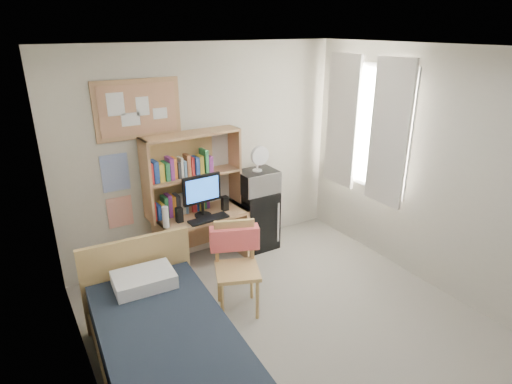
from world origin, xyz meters
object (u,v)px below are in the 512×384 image
speaker_right (225,203)px  microwave (257,181)px  desk_fan (257,160)px  bulletin_board (138,109)px  speaker_left (179,215)px  desk_chair (237,270)px  desk (202,239)px  monitor (202,196)px  mini_fridge (256,219)px  bed (172,363)px

speaker_right → microwave: bearing=4.5°
speaker_right → desk_fan: 0.68m
bulletin_board → speaker_left: size_ratio=5.35×
desk_fan → bulletin_board: bearing=168.9°
desk_fan → microwave: bearing=0.0°
desk_chair → microwave: 1.46m
desk → monitor: bearing=-90.0°
speaker_left → microwave: (1.10, 0.10, 0.17)m
desk_fan → mini_fridge: bearing=90.0°
bed → mini_fridge: bearing=46.8°
speaker_left → desk_fan: (1.10, 0.10, 0.46)m
microwave → desk_fan: size_ratio=1.62×
microwave → desk_fan: 0.29m
desk → speaker_right: (0.30, -0.04, 0.42)m
speaker_right → desk_fan: desk_fan is taller
desk_chair → bed: size_ratio=0.47×
bed → microwave: microwave is taller
desk_chair → bed: desk_chair is taller
bed → speaker_right: 2.19m
bulletin_board → desk_chair: bulletin_board is taller
microwave → desk_fan: (0.00, 0.00, 0.29)m
mini_fridge → microwave: microwave is taller
bulletin_board → speaker_left: 1.25m
desk_chair → microwave: microwave is taller
monitor → mini_fridge: bearing=4.2°
speaker_left → bed: bearing=-117.4°
desk → bulletin_board: bearing=149.6°
mini_fridge → desk: bearing=-177.2°
microwave → speaker_right: bearing=-172.6°
monitor → desk_fan: bearing=2.8°
desk → mini_fridge: (0.80, 0.04, 0.06)m
mini_fridge → microwave: (0.00, -0.02, 0.53)m
monitor → microwave: (0.80, 0.08, 0.01)m
speaker_right → desk: bearing=168.7°
bed → desk: bearing=62.0°
bed → speaker_left: size_ratio=11.49×
desk → microwave: microwave is taller
bulletin_board → bed: bulletin_board is taller
bed → speaker_right: (1.34, 1.67, 0.47)m
speaker_left → desk: bearing=11.3°
desk → speaker_right: 0.52m
mini_fridge → bed: 2.55m
monitor → speaker_left: (-0.30, -0.02, -0.16)m
speaker_left → speaker_right: size_ratio=0.99×
bulletin_board → mini_fridge: (1.35, -0.24, -1.53)m
desk → desk_fan: bearing=-1.5°
speaker_right → bed: bearing=-131.8°
desk_fan → monitor: bearing=-174.3°
mini_fridge → bed: bearing=-136.5°
desk → desk_chair: 1.07m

